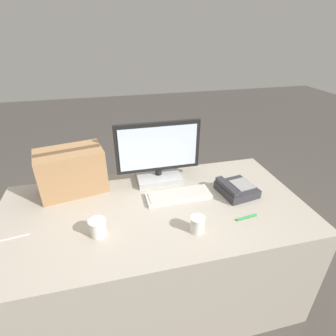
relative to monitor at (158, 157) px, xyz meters
The scene contains 10 objects.
ground_plane 0.98m from the monitor, 107.16° to the right, with size 12.00×12.00×0.00m, color #47423D.
office_desk 0.64m from the monitor, 107.16° to the right, with size 1.80×0.90×0.75m.
monitor is the anchor object (origin of this frame).
keyboard 0.30m from the monitor, 72.24° to the right, with size 0.40×0.15×0.03m.
desk_phone 0.54m from the monitor, 32.08° to the right, with size 0.24×0.25×0.08m.
paper_cup_left 0.63m from the monitor, 131.73° to the right, with size 0.09×0.09×0.09m.
paper_cup_right 0.57m from the monitor, 80.88° to the right, with size 0.08×0.08×0.09m.
spoon 0.97m from the monitor, 155.97° to the right, with size 0.17×0.04×0.00m.
cardboard_box 0.56m from the monitor, behind, with size 0.44×0.31×0.28m.
pen_marker 0.67m from the monitor, 52.98° to the right, with size 0.13×0.03×0.01m.
Camera 1 is at (-0.21, -1.22, 1.70)m, focal length 28.00 mm.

